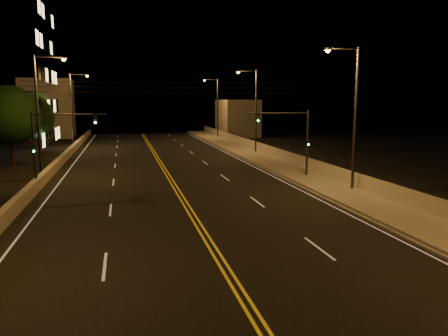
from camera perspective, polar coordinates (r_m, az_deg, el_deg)
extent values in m
cube|color=black|center=(27.28, -5.06, -4.69)|extent=(18.00, 120.00, 0.02)
cube|color=gray|center=(30.62, 15.41, -3.21)|extent=(3.60, 120.00, 0.30)
cube|color=gray|center=(29.80, 12.23, -3.57)|extent=(0.14, 120.00, 0.15)
cube|color=#AFA892|center=(31.31, 18.11, -1.86)|extent=(0.30, 120.00, 1.00)
cube|color=#AFA892|center=(27.63, -25.58, -4.48)|extent=(0.45, 120.00, 0.85)
cube|color=gray|center=(78.93, 1.74, 6.55)|extent=(6.00, 10.00, 6.45)
cube|color=gray|center=(81.27, -21.99, 7.22)|extent=(8.00, 8.00, 9.94)
cylinder|color=black|center=(31.22, 18.16, -0.91)|extent=(0.06, 120.00, 0.06)
cube|color=silver|center=(27.49, -23.19, -5.25)|extent=(0.12, 116.00, 0.00)
cube|color=silver|center=(29.67, 11.65, -3.71)|extent=(0.12, 116.00, 0.00)
cube|color=gold|center=(27.26, -5.38, -4.68)|extent=(0.12, 116.00, 0.00)
cube|color=gold|center=(27.30, -4.75, -4.65)|extent=(0.12, 116.00, 0.00)
cube|color=silver|center=(17.96, -15.32, -12.21)|extent=(0.12, 3.00, 0.00)
cube|color=silver|center=(26.56, -14.61, -5.29)|extent=(0.12, 3.00, 0.00)
cube|color=silver|center=(35.36, -14.25, -1.78)|extent=(0.12, 3.00, 0.00)
cube|color=silver|center=(44.25, -14.04, 0.32)|extent=(0.12, 3.00, 0.00)
cube|color=silver|center=(53.17, -13.90, 1.72)|extent=(0.12, 3.00, 0.00)
cube|color=silver|center=(62.11, -13.80, 2.72)|extent=(0.12, 3.00, 0.00)
cube|color=silver|center=(71.07, -13.73, 3.46)|extent=(0.12, 3.00, 0.00)
cube|color=silver|center=(80.04, -13.67, 4.04)|extent=(0.12, 3.00, 0.00)
cube|color=silver|center=(19.70, 12.30, -10.19)|extent=(0.12, 3.00, 0.00)
cube|color=silver|center=(27.77, 4.34, -4.41)|extent=(0.12, 3.00, 0.00)
cube|color=silver|center=(36.28, 0.10, -1.25)|extent=(0.12, 3.00, 0.00)
cube|color=silver|center=(44.98, -2.51, 0.71)|extent=(0.12, 3.00, 0.00)
cube|color=silver|center=(53.78, -4.27, 2.03)|extent=(0.12, 3.00, 0.00)
cube|color=silver|center=(62.63, -5.54, 2.98)|extent=(0.12, 3.00, 0.00)
cube|color=silver|center=(71.53, -6.49, 3.69)|extent=(0.12, 3.00, 0.00)
cube|color=silver|center=(80.44, -7.23, 4.24)|extent=(0.12, 3.00, 0.00)
cylinder|color=#2D2D33|center=(31.14, 16.75, 5.84)|extent=(0.20, 0.20, 9.89)
cylinder|color=#2D2D33|center=(30.76, 15.32, 14.82)|extent=(2.20, 0.12, 0.12)
cube|color=#2D2D33|center=(30.25, 13.42, 14.86)|extent=(0.50, 0.25, 0.14)
sphere|color=#FF9E2D|center=(30.24, 13.41, 14.67)|extent=(0.28, 0.28, 0.28)
cylinder|color=#2D2D33|center=(52.15, 4.19, 7.25)|extent=(0.20, 0.20, 9.89)
cylinder|color=#2D2D33|center=(51.92, 3.07, 12.55)|extent=(2.20, 0.12, 0.12)
cube|color=#2D2D33|center=(51.62, 1.87, 12.50)|extent=(0.50, 0.25, 0.14)
sphere|color=#FF9E2D|center=(51.62, 1.87, 12.39)|extent=(0.28, 0.28, 0.28)
cylinder|color=#2D2D33|center=(72.85, -0.83, 7.72)|extent=(0.20, 0.20, 9.89)
cylinder|color=#2D2D33|center=(72.69, -1.71, 11.49)|extent=(2.20, 0.12, 0.12)
cube|color=#2D2D33|center=(72.48, -2.57, 11.44)|extent=(0.50, 0.25, 0.14)
sphere|color=#FF9E2D|center=(72.48, -2.57, 11.36)|extent=(0.28, 0.28, 0.28)
cylinder|color=#2D2D33|center=(37.97, -23.14, 5.98)|extent=(0.20, 0.20, 9.89)
cylinder|color=#2D2D33|center=(37.92, -21.91, 13.31)|extent=(2.20, 0.12, 0.12)
cube|color=#2D2D33|center=(37.77, -20.21, 13.32)|extent=(0.50, 0.25, 0.14)
sphere|color=#FF9E2D|center=(37.76, -20.21, 13.17)|extent=(0.28, 0.28, 0.28)
cylinder|color=#2D2D33|center=(62.04, -19.28, 7.03)|extent=(0.20, 0.20, 9.89)
cylinder|color=#2D2D33|center=(62.01, -18.48, 11.51)|extent=(2.20, 0.12, 0.12)
cube|color=#2D2D33|center=(61.92, -17.44, 11.50)|extent=(0.50, 0.25, 0.14)
sphere|color=#FF9E2D|center=(61.91, -17.44, 11.41)|extent=(0.28, 0.28, 0.28)
cylinder|color=#2D2D33|center=(36.27, 10.82, 3.01)|extent=(0.18, 0.18, 5.58)
cylinder|color=#2D2D33|center=(35.17, 7.18, 7.15)|extent=(5.00, 0.10, 0.10)
cube|color=black|center=(34.62, 4.43, 6.59)|extent=(0.28, 0.18, 0.80)
sphere|color=#19FF4C|center=(34.53, 4.48, 6.16)|extent=(0.14, 0.14, 0.14)
cube|color=black|center=(36.12, 10.92, 3.32)|extent=(0.22, 0.14, 0.55)
cylinder|color=#2D2D33|center=(33.76, -23.52, 2.01)|extent=(0.18, 0.18, 5.58)
cylinder|color=#2D2D33|center=(33.22, -19.53, 6.62)|extent=(5.00, 0.10, 0.10)
cube|color=black|center=(33.08, -16.47, 6.15)|extent=(0.28, 0.18, 0.80)
sphere|color=#19FF4C|center=(32.98, -16.46, 5.71)|extent=(0.14, 0.14, 0.14)
cube|color=black|center=(33.59, -23.59, 2.33)|extent=(0.22, 0.14, 0.55)
cylinder|color=black|center=(35.97, -7.37, 9.76)|extent=(22.00, 0.03, 0.03)
cylinder|color=black|center=(35.98, -7.38, 10.40)|extent=(22.00, 0.03, 0.03)
cylinder|color=black|center=(35.99, -7.39, 11.04)|extent=(22.00, 0.03, 0.03)
cylinder|color=black|center=(47.27, -25.92, 1.87)|extent=(0.36, 0.36, 2.73)
sphere|color=black|center=(47.03, -26.22, 6.18)|extent=(5.77, 5.77, 5.77)
cylinder|color=black|center=(54.70, -23.75, 2.69)|extent=(0.36, 0.36, 2.45)
sphere|color=black|center=(54.49, -23.96, 6.04)|extent=(5.18, 5.18, 5.18)
cylinder|color=black|center=(63.30, -23.45, 3.54)|extent=(0.36, 0.36, 2.66)
sphere|color=black|center=(63.12, -23.64, 6.68)|extent=(5.62, 5.62, 5.62)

